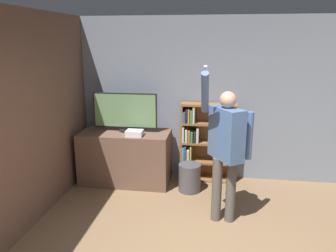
% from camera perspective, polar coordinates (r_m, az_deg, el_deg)
% --- Properties ---
extents(wall_back, '(6.56, 0.06, 2.70)m').
position_cam_1_polar(wall_back, '(5.51, 8.38, 4.49)').
color(wall_back, gray).
rests_on(wall_back, ground_plane).
extents(wall_side_brick, '(0.06, 4.54, 2.70)m').
position_cam_1_polar(wall_side_brick, '(4.65, -21.45, 1.68)').
color(wall_side_brick, brown).
rests_on(wall_side_brick, ground_plane).
extents(tv_ledge, '(1.46, 0.69, 0.86)m').
position_cam_1_polar(tv_ledge, '(5.51, -7.38, -5.38)').
color(tv_ledge, brown).
rests_on(tv_ledge, ground_plane).
extents(television, '(1.05, 0.22, 0.63)m').
position_cam_1_polar(television, '(5.36, -7.47, 2.50)').
color(television, black).
rests_on(television, tv_ledge).
extents(game_console, '(0.26, 0.21, 0.09)m').
position_cam_1_polar(game_console, '(5.14, -5.84, -1.23)').
color(game_console, white).
rests_on(game_console, tv_ledge).
extents(bookshelf, '(0.90, 0.28, 1.33)m').
position_cam_1_polar(bookshelf, '(5.50, 6.10, -2.68)').
color(bookshelf, brown).
rests_on(bookshelf, ground_plane).
extents(person, '(0.64, 0.60, 2.05)m').
position_cam_1_polar(person, '(4.16, 10.05, -3.13)').
color(person, '#56514C').
rests_on(person, ground_plane).
extents(waste_bin, '(0.35, 0.35, 0.44)m').
position_cam_1_polar(waste_bin, '(5.23, 3.78, -8.95)').
color(waste_bin, '#4C4C51').
rests_on(waste_bin, ground_plane).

